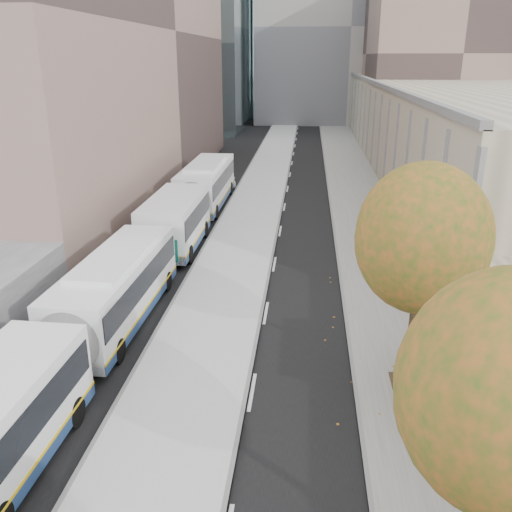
# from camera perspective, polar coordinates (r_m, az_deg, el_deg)

# --- Properties ---
(bus_platform) EXTENTS (4.25, 150.00, 0.15)m
(bus_platform) POSITION_cam_1_polar(r_m,az_deg,el_deg) (40.00, -0.27, 4.99)
(bus_platform) COLOR silver
(bus_platform) RESTS_ON ground
(sidewalk) EXTENTS (4.75, 150.00, 0.08)m
(sidewalk) POSITION_cam_1_polar(r_m,az_deg,el_deg) (40.04, 11.24, 4.56)
(sidewalk) COLOR gray
(sidewalk) RESTS_ON ground
(building_tan) EXTENTS (18.00, 92.00, 8.00)m
(building_tan) POSITION_cam_1_polar(r_m,az_deg,el_deg) (69.49, 18.87, 13.73)
(building_tan) COLOR gray
(building_tan) RESTS_ON ground
(building_midrise) EXTENTS (24.00, 46.00, 25.00)m
(building_midrise) POSITION_cam_1_polar(r_m,az_deg,el_deg) (49.79, -22.99, 20.95)
(building_midrise) COLOR gray
(building_midrise) RESTS_ON ground
(building_far_block) EXTENTS (30.00, 18.00, 30.00)m
(building_far_block) POSITION_cam_1_polar(r_m,az_deg,el_deg) (99.69, 9.61, 22.49)
(building_far_block) COLOR gray
(building_far_block) RESTS_ON ground
(bus_shelter) EXTENTS (1.90, 4.40, 2.53)m
(bus_shelter) POSITION_cam_1_polar(r_m,az_deg,el_deg) (17.60, 24.10, -10.19)
(bus_shelter) COLOR #383A3F
(bus_shelter) RESTS_ON sidewalk
(tree_b) EXTENTS (4.00, 4.00, 6.97)m
(tree_b) POSITION_cam_1_polar(r_m,az_deg,el_deg) (10.71, 25.15, -13.07)
(tree_b) COLOR black
(tree_b) RESTS_ON sidewalk
(tree_c) EXTENTS (4.20, 4.20, 7.28)m
(tree_c) POSITION_cam_1_polar(r_m,az_deg,el_deg) (17.63, 17.12, 1.73)
(tree_c) COLOR black
(tree_c) RESTS_ON sidewalk
(bus_near) EXTENTS (2.88, 17.01, 2.83)m
(bus_near) POSITION_cam_1_polar(r_m,az_deg,el_deg) (20.18, -18.14, -7.46)
(bus_near) COLOR white
(bus_near) RESTS_ON ground
(bus_far) EXTENTS (2.80, 18.65, 3.11)m
(bus_far) POSITION_cam_1_polar(r_m,az_deg,el_deg) (36.94, -6.43, 6.17)
(bus_far) COLOR white
(bus_far) RESTS_ON ground
(distant_car) EXTENTS (2.04, 3.68, 1.18)m
(distant_car) POSITION_cam_1_polar(r_m,az_deg,el_deg) (47.76, -3.08, 8.11)
(distant_car) COLOR silver
(distant_car) RESTS_ON ground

